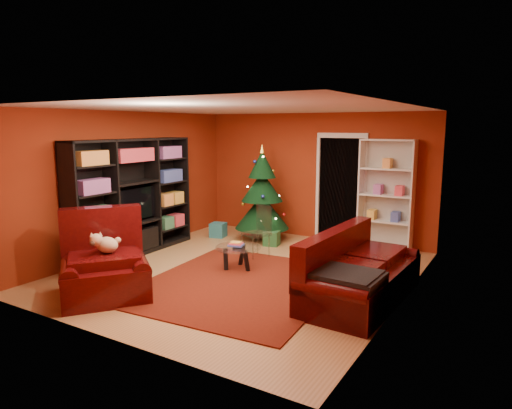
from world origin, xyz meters
The scene contains 18 objects.
floor centered at (0.00, 0.00, -0.03)m, with size 5.00×5.50×0.05m, color #AB7845.
ceiling centered at (0.00, 0.00, 2.62)m, with size 5.00×5.50×0.05m, color silver.
wall_back centered at (0.00, 2.77, 1.30)m, with size 5.00×0.05×2.60m, color maroon.
wall_left centered at (-2.52, 0.00, 1.30)m, with size 0.05×5.50×2.60m, color maroon.
wall_right centered at (2.52, 0.00, 1.30)m, with size 0.05×5.50×2.60m, color maroon.
doorway centered at (0.60, 2.73, 1.05)m, with size 1.06×0.60×2.16m, color black, non-canonical shape.
rug centered at (0.28, -0.53, 0.01)m, with size 2.70×3.15×0.02m, color #5C190C.
media_unit centered at (-2.27, -0.15, 1.06)m, with size 0.42×2.75×2.11m, color black, non-canonical shape.
christmas_tree centered at (-0.83, 2.02, 0.96)m, with size 1.12×1.12×1.99m, color black, non-canonical shape.
gift_box_teal centered at (-1.74, 1.72, 0.15)m, with size 0.30×0.30×0.30m, color teal.
gift_box_green centered at (-0.42, 1.70, 0.14)m, with size 0.29×0.29×0.29m, color #1F5C2D.
gift_box_red centered at (-1.24, 2.27, 0.12)m, with size 0.23×0.23×0.23m, color #A32C25.
white_bookshelf centered at (1.56, 2.57, 1.05)m, with size 1.00×0.36×2.15m, color white, non-canonical shape.
armchair centered at (-1.06, -1.88, 0.48)m, with size 1.23×1.23×0.96m, color #310506, non-canonical shape.
dog centered at (-1.07, -1.81, 0.72)m, with size 0.40×0.30×0.31m, color beige, non-canonical shape.
sofa centered at (2.02, -0.18, 0.47)m, with size 2.20×0.99×0.95m, color #310506, non-canonical shape.
coffee_table centered at (-0.14, 0.06, 0.20)m, with size 0.75×0.75×0.47m, color gray, non-canonical shape.
acrylic_chair centered at (-0.28, 0.84, 0.42)m, with size 0.43×0.47×0.85m, color #66605B, non-canonical shape.
Camera 1 is at (3.84, -5.98, 2.33)m, focal length 32.00 mm.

